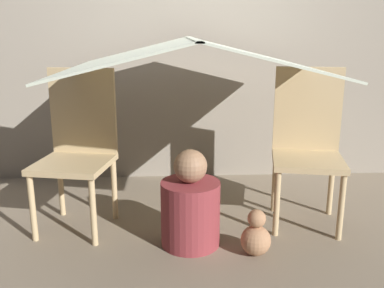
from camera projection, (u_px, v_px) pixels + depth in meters
The scene contains 7 objects.
ground_plane at pixel (192, 230), 2.67m from camera, with size 8.80×8.80×0.00m, color gray.
wall_back at pixel (186, 25), 3.37m from camera, with size 7.00×0.05×2.50m.
chair_left at pixel (78, 145), 2.64m from camera, with size 0.50×0.50×0.98m.
chair_right at pixel (307, 142), 2.71m from camera, with size 0.50×0.50×0.98m.
sheet_canopy at pixel (192, 54), 2.45m from camera, with size 1.44×1.41×0.19m.
person_front at pixel (190, 207), 2.45m from camera, with size 0.34×0.34×0.57m.
plush_toy at pixel (256, 236), 2.36m from camera, with size 0.17×0.17×0.27m.
Camera 1 is at (-0.12, -2.44, 1.21)m, focal length 40.00 mm.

